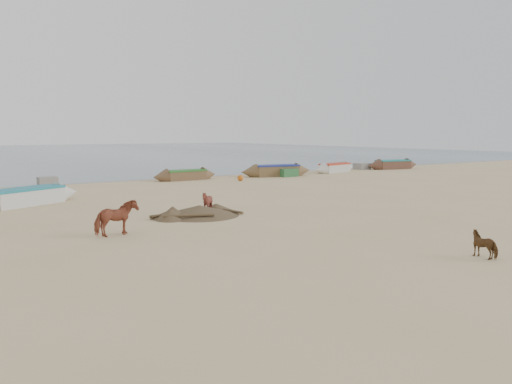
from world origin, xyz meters
TOP-DOWN VIEW (x-y plane):
  - ground at (0.00, 0.00)m, footprint 140.00×140.00m
  - sea at (0.00, 82.00)m, footprint 160.00×160.00m
  - cow_adult at (-6.50, 2.96)m, footprint 1.55×0.87m
  - calf_front at (-1.61, 5.48)m, footprint 0.95×0.86m
  - calf_right at (1.37, -5.86)m, footprint 0.90×0.95m
  - near_canoe at (-7.84, 12.63)m, footprint 6.03×3.90m
  - debris_pile at (-2.13, 5.19)m, footprint 4.49×4.49m
  - waterline_canoes at (1.19, 19.84)m, footprint 58.26×3.71m
  - beach_clutter at (3.78, 19.69)m, footprint 48.13×5.45m

SIDE VIEW (x-z plane):
  - ground at x=0.00m, z-range 0.00..0.00m
  - sea at x=0.00m, z-range 0.01..0.01m
  - debris_pile at x=-2.13m, z-range 0.00..0.45m
  - beach_clutter at x=3.78m, z-range -0.02..0.62m
  - calf_right at x=1.37m, z-range 0.00..0.77m
  - waterline_canoes at x=1.19m, z-range -0.04..0.90m
  - near_canoe at x=-7.84m, z-range 0.00..0.88m
  - calf_front at x=-1.61m, z-range 0.00..1.00m
  - cow_adult at x=-6.50m, z-range 0.00..1.24m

